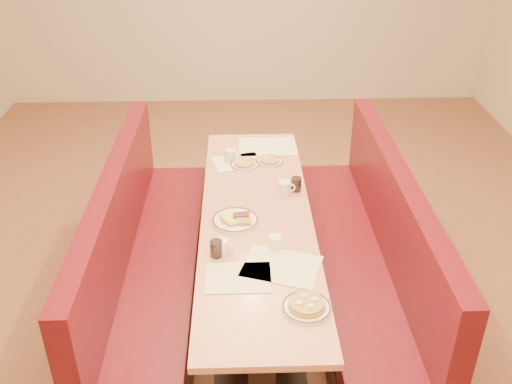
{
  "coord_description": "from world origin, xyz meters",
  "views": [
    {
      "loc": [
        -0.1,
        -3.05,
        2.69
      ],
      "look_at": [
        0.0,
        0.13,
        0.85
      ],
      "focal_mm": 40.0,
      "sensor_mm": 36.0,
      "label": 1
    }
  ],
  "objects_px": {
    "coffee_mug_b": "(223,247)",
    "pancake_plate": "(307,306)",
    "diner_table": "(257,263)",
    "eggs_plate": "(235,220)",
    "soda_tumbler_mid": "(296,184)",
    "soda_tumbler_near": "(216,249)",
    "coffee_mug_d": "(231,155)",
    "booth_left": "(147,267)",
    "booth_right": "(365,263)",
    "coffee_mug_a": "(275,242)",
    "coffee_mug_c": "(285,187)"
  },
  "relations": [
    {
      "from": "diner_table",
      "to": "soda_tumbler_mid",
      "type": "distance_m",
      "value": 0.6
    },
    {
      "from": "pancake_plate",
      "to": "soda_tumbler_near",
      "type": "distance_m",
      "value": 0.66
    },
    {
      "from": "coffee_mug_b",
      "to": "pancake_plate",
      "type": "bearing_deg",
      "value": -29.87
    },
    {
      "from": "coffee_mug_b",
      "to": "coffee_mug_d",
      "type": "distance_m",
      "value": 1.16
    },
    {
      "from": "eggs_plate",
      "to": "soda_tumbler_mid",
      "type": "distance_m",
      "value": 0.57
    },
    {
      "from": "booth_left",
      "to": "booth_right",
      "type": "height_order",
      "value": "same"
    },
    {
      "from": "booth_left",
      "to": "soda_tumbler_near",
      "type": "relative_size",
      "value": 25.3
    },
    {
      "from": "booth_right",
      "to": "soda_tumbler_near",
      "type": "bearing_deg",
      "value": -156.92
    },
    {
      "from": "diner_table",
      "to": "eggs_plate",
      "type": "distance_m",
      "value": 0.42
    },
    {
      "from": "pancake_plate",
      "to": "coffee_mug_a",
      "type": "distance_m",
      "value": 0.54
    },
    {
      "from": "booth_right",
      "to": "coffee_mug_b",
      "type": "relative_size",
      "value": 21.96
    },
    {
      "from": "coffee_mug_a",
      "to": "booth_left",
      "type": "bearing_deg",
      "value": 178.04
    },
    {
      "from": "diner_table",
      "to": "soda_tumbler_mid",
      "type": "xyz_separation_m",
      "value": [
        0.28,
        0.32,
        0.42
      ]
    },
    {
      "from": "soda_tumbler_near",
      "to": "soda_tumbler_mid",
      "type": "bearing_deg",
      "value": 54.45
    },
    {
      "from": "pancake_plate",
      "to": "coffee_mug_a",
      "type": "bearing_deg",
      "value": 103.3
    },
    {
      "from": "coffee_mug_c",
      "to": "eggs_plate",
      "type": "bearing_deg",
      "value": -128.29
    },
    {
      "from": "booth_right",
      "to": "coffee_mug_c",
      "type": "distance_m",
      "value": 0.74
    },
    {
      "from": "soda_tumbler_mid",
      "to": "booth_right",
      "type": "bearing_deg",
      "value": -34.9
    },
    {
      "from": "diner_table",
      "to": "coffee_mug_d",
      "type": "relative_size",
      "value": 20.34
    },
    {
      "from": "coffee_mug_c",
      "to": "coffee_mug_a",
      "type": "bearing_deg",
      "value": -93.25
    },
    {
      "from": "soda_tumbler_near",
      "to": "booth_left",
      "type": "bearing_deg",
      "value": 139.71
    },
    {
      "from": "eggs_plate",
      "to": "soda_tumbler_mid",
      "type": "height_order",
      "value": "soda_tumbler_mid"
    },
    {
      "from": "eggs_plate",
      "to": "soda_tumbler_near",
      "type": "bearing_deg",
      "value": -106.57
    },
    {
      "from": "coffee_mug_c",
      "to": "soda_tumbler_near",
      "type": "height_order",
      "value": "soda_tumbler_near"
    },
    {
      "from": "booth_right",
      "to": "coffee_mug_a",
      "type": "xyz_separation_m",
      "value": [
        -0.64,
        -0.35,
        0.43
      ]
    },
    {
      "from": "coffee_mug_d",
      "to": "soda_tumbler_mid",
      "type": "relative_size",
      "value": 1.28
    },
    {
      "from": "diner_table",
      "to": "coffee_mug_c",
      "type": "relative_size",
      "value": 21.07
    },
    {
      "from": "pancake_plate",
      "to": "soda_tumbler_mid",
      "type": "xyz_separation_m",
      "value": [
        0.06,
        1.19,
        0.03
      ]
    },
    {
      "from": "diner_table",
      "to": "soda_tumbler_near",
      "type": "bearing_deg",
      "value": -120.25
    },
    {
      "from": "diner_table",
      "to": "eggs_plate",
      "type": "bearing_deg",
      "value": -153.41
    },
    {
      "from": "diner_table",
      "to": "coffee_mug_d",
      "type": "distance_m",
      "value": 0.9
    },
    {
      "from": "coffee_mug_d",
      "to": "diner_table",
      "type": "bearing_deg",
      "value": -70.49
    },
    {
      "from": "diner_table",
      "to": "coffee_mug_b",
      "type": "relative_size",
      "value": 21.96
    },
    {
      "from": "coffee_mug_b",
      "to": "coffee_mug_d",
      "type": "xyz_separation_m",
      "value": [
        0.04,
        1.16,
        0.0
      ]
    },
    {
      "from": "coffee_mug_c",
      "to": "coffee_mug_d",
      "type": "relative_size",
      "value": 0.97
    },
    {
      "from": "diner_table",
      "to": "pancake_plate",
      "type": "distance_m",
      "value": 0.99
    },
    {
      "from": "coffee_mug_c",
      "to": "soda_tumbler_mid",
      "type": "bearing_deg",
      "value": 31.13
    },
    {
      "from": "booth_right",
      "to": "diner_table",
      "type": "bearing_deg",
      "value": 180.0
    },
    {
      "from": "diner_table",
      "to": "coffee_mug_a",
      "type": "bearing_deg",
      "value": -74.66
    },
    {
      "from": "booth_left",
      "to": "coffee_mug_d",
      "type": "xyz_separation_m",
      "value": [
        0.56,
        0.77,
        0.44
      ]
    },
    {
      "from": "booth_left",
      "to": "eggs_plate",
      "type": "distance_m",
      "value": 0.72
    },
    {
      "from": "coffee_mug_b",
      "to": "coffee_mug_d",
      "type": "relative_size",
      "value": 0.93
    },
    {
      "from": "booth_left",
      "to": "coffee_mug_d",
      "type": "distance_m",
      "value": 1.05
    },
    {
      "from": "soda_tumbler_mid",
      "to": "eggs_plate",
      "type": "bearing_deg",
      "value": -137.43
    },
    {
      "from": "soda_tumbler_mid",
      "to": "coffee_mug_b",
      "type": "bearing_deg",
      "value": -124.59
    },
    {
      "from": "eggs_plate",
      "to": "coffee_mug_c",
      "type": "bearing_deg",
      "value": 45.73
    },
    {
      "from": "booth_right",
      "to": "coffee_mug_c",
      "type": "xyz_separation_m",
      "value": [
        -0.53,
        0.28,
        0.44
      ]
    },
    {
      "from": "booth_left",
      "to": "soda_tumbler_mid",
      "type": "height_order",
      "value": "booth_left"
    },
    {
      "from": "diner_table",
      "to": "soda_tumbler_mid",
      "type": "bearing_deg",
      "value": 48.42
    },
    {
      "from": "coffee_mug_c",
      "to": "coffee_mug_d",
      "type": "bearing_deg",
      "value": 132.63
    }
  ]
}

